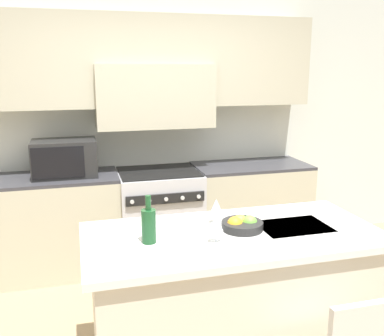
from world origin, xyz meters
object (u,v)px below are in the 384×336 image
at_px(microwave, 65,158).
at_px(wine_glass_near, 216,224).
at_px(wine_bottle, 149,225).
at_px(wine_glass_far, 216,207).
at_px(fruit_bowl, 242,224).
at_px(range_stove, 159,217).

bearing_deg(microwave, wine_glass_near, -64.81).
bearing_deg(wine_bottle, microwave, 105.78).
relative_size(wine_bottle, wine_glass_near, 1.73).
height_order(wine_bottle, wine_glass_far, wine_bottle).
distance_m(wine_glass_far, fruit_bowl, 0.20).
relative_size(range_stove, microwave, 1.64).
xyz_separation_m(microwave, wine_glass_far, (0.96, -1.53, -0.06)).
bearing_deg(microwave, fruit_bowl, -57.17).
height_order(range_stove, microwave, microwave).
bearing_deg(fruit_bowl, wine_glass_near, -144.75).
xyz_separation_m(range_stove, fruit_bowl, (0.21, -1.65, 0.50)).
distance_m(range_stove, microwave, 1.08).
height_order(wine_glass_near, fruit_bowl, wine_glass_near).
distance_m(microwave, wine_bottle, 1.79).
bearing_deg(fruit_bowl, microwave, 122.83).
distance_m(wine_bottle, fruit_bowl, 0.60).
bearing_deg(fruit_bowl, wine_bottle, -174.87).
bearing_deg(fruit_bowl, wine_glass_far, 130.09).
bearing_deg(wine_bottle, wine_glass_near, -15.33).
bearing_deg(microwave, wine_bottle, -74.22).
relative_size(range_stove, wine_glass_far, 5.80).
xyz_separation_m(wine_bottle, wine_glass_near, (0.37, -0.10, 0.00)).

